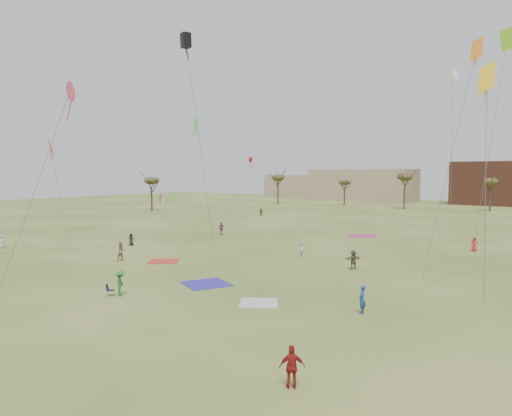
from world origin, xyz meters
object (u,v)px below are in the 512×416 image
Objects in this scene: flyer_near_left at (2,242)px; flyer_near_center at (120,283)px; flyer_near_right at (362,299)px; camp_chair_center at (110,292)px; spectator_fore_a at (292,367)px.

flyer_near_left is 0.85× the size of flyer_near_center.
flyer_near_left is at bearing -108.88° from flyer_near_right.
flyer_near_left is 45.00m from flyer_near_right.
camp_chair_center is at bearing -87.91° from flyer_near_right.
spectator_fore_a is 18.98m from camp_chair_center.
flyer_near_right is at bearing -119.30° from spectator_fore_a.
flyer_near_left is 1.82× the size of camp_chair_center.
flyer_near_left is 29.44m from flyer_near_center.
camp_chair_center is (-18.47, 4.31, -0.66)m from spectator_fore_a.
flyer_near_center reaches higher than spectator_fore_a.
camp_chair_center is (-0.55, -0.49, -0.67)m from flyer_near_center.
flyer_near_center is 1.01× the size of spectator_fore_a.
flyer_near_right is 11.58m from spectator_fore_a.
flyer_near_left is at bearing 38.09° from camp_chair_center.
camp_chair_center is at bearing 91.33° from flyer_near_center.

